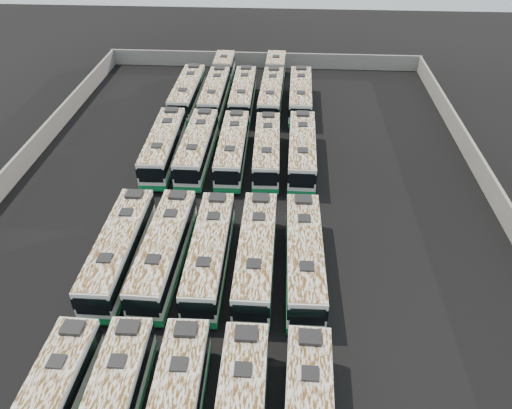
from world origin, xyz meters
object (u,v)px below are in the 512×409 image
object	(u,v)px
bus_midfront_far_right	(304,257)
bus_back_far_left	(188,93)
bus_midfront_right	(256,254)
bus_midback_far_right	(302,150)
bus_back_right	(273,85)
bus_midfront_left	(164,250)
bus_back_center	(243,94)
bus_midback_center	(233,149)
bus_midback_right	(267,150)
bus_midback_left	(197,147)
bus_midfront_center	(210,253)
bus_midback_far_left	(164,146)
bus_back_left	(218,84)
bus_midfront_far_left	(119,249)
bus_back_far_right	(300,95)

from	to	relation	value
bus_midfront_far_right	bus_back_far_left	world-z (taller)	bus_midfront_far_right
bus_midfront_right	bus_midback_far_right	xyz separation A→B (m)	(3.53, 15.90, 0.01)
bus_midfront_right	bus_back_right	distance (m)	32.61
bus_midfront_right	bus_midfront_left	bearing A→B (deg)	-179.73
bus_midfront_far_right	bus_back_center	distance (m)	30.34
bus_midback_center	bus_midback_right	world-z (taller)	bus_midback_center
bus_midback_center	bus_back_right	size ratio (longest dim) A/B	0.64
bus_midback_left	bus_back_far_left	bearing A→B (deg)	104.62
bus_midfront_left	bus_midfront_center	world-z (taller)	bus_midfront_left
bus_midfront_far_right	bus_back_center	world-z (taller)	bus_midfront_far_right
bus_midback_far_right	bus_midback_far_left	bearing A→B (deg)	-179.32
bus_back_far_left	bus_back_left	size ratio (longest dim) A/B	0.66
bus_midback_far_left	bus_back_left	size ratio (longest dim) A/B	0.67
bus_midback_far_right	bus_back_right	xyz separation A→B (m)	(-3.50, 16.71, -0.05)
bus_back_left	bus_midfront_far_right	bearing A→B (deg)	-72.07
bus_midfront_center	bus_back_right	distance (m)	32.82
bus_midfront_left	bus_midfront_center	size ratio (longest dim) A/B	1.02
bus_midfront_right	bus_midfront_far_right	xyz separation A→B (m)	(3.52, -0.04, 0.01)
bus_midfront_center	bus_midback_right	size ratio (longest dim) A/B	1.02
bus_midback_center	bus_back_far_left	size ratio (longest dim) A/B	0.99
bus_midfront_far_left	bus_back_far_left	world-z (taller)	bus_back_far_left
bus_midfront_right	bus_back_left	bearing A→B (deg)	102.38
bus_back_left	bus_back_center	bearing A→B (deg)	-40.72
bus_midfront_far_right	bus_midback_far_left	world-z (taller)	same
bus_midfront_center	bus_midback_far_left	xyz separation A→B (m)	(-6.91, 15.93, 0.04)
bus_midfront_far_left	bus_back_right	size ratio (longest dim) A/B	0.65
bus_midfront_far_right	bus_back_far_right	bearing A→B (deg)	89.11
bus_midfront_center	bus_back_right	xyz separation A→B (m)	(3.50, 32.63, -0.01)
bus_midback_far_right	bus_back_far_left	xyz separation A→B (m)	(-13.89, 13.59, -0.01)
bus_midfront_far_left	bus_back_center	size ratio (longest dim) A/B	1.01
bus_midfront_center	bus_midback_center	size ratio (longest dim) A/B	1.00
bus_midback_right	bus_midback_far_right	world-z (taller)	bus_midback_far_right
bus_midback_far_right	bus_back_center	xyz separation A→B (m)	(-7.03, 13.58, -0.03)
bus_midback_right	bus_back_center	world-z (taller)	bus_back_center
bus_midfront_far_left	bus_midback_left	bearing A→B (deg)	78.26
bus_midfront_far_right	bus_midback_center	size ratio (longest dim) A/B	1.02
bus_midback_far_left	bus_back_far_right	bearing A→B (deg)	43.05
bus_back_far_right	bus_midback_far_right	bearing A→B (deg)	-89.05
bus_midback_far_left	bus_midback_right	xyz separation A→B (m)	(10.44, -0.06, -0.07)
bus_midfront_far_right	bus_back_far_right	distance (m)	29.50
bus_midfront_far_right	bus_back_left	size ratio (longest dim) A/B	0.67
bus_midfront_right	bus_back_far_right	distance (m)	29.67
bus_back_center	bus_midback_left	bearing A→B (deg)	-104.57
bus_midback_center	bus_midfront_center	bearing A→B (deg)	-90.80
bus_midfront_right	bus_midback_far_left	bearing A→B (deg)	123.42
bus_back_center	bus_midfront_far_right	bearing A→B (deg)	-76.94
bus_midback_right	bus_back_far_left	bearing A→B (deg)	126.16
bus_midfront_far_left	bus_midfront_right	world-z (taller)	bus_midfront_right
bus_midfront_far_left	bus_back_left	xyz separation A→B (m)	(3.34, 32.53, -0.05)
bus_back_far_left	bus_back_far_right	world-z (taller)	bus_back_far_right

